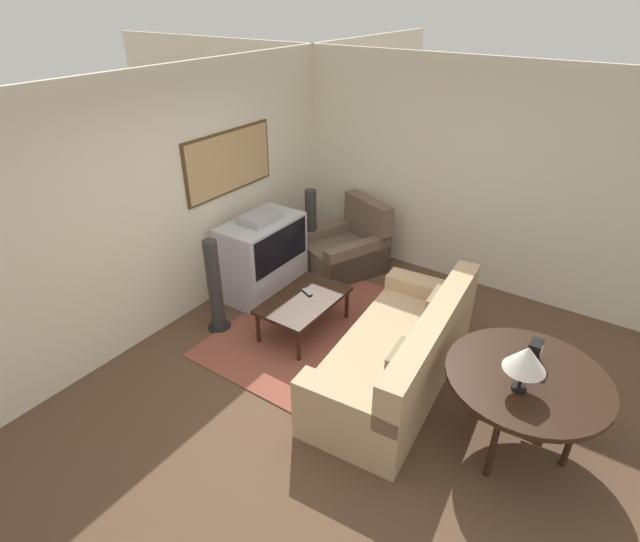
{
  "coord_description": "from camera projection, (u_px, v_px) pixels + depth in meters",
  "views": [
    {
      "loc": [
        -3.09,
        -1.93,
        3.32
      ],
      "look_at": [
        0.63,
        0.63,
        0.75
      ],
      "focal_mm": 28.0,
      "sensor_mm": 36.0,
      "label": 1
    }
  ],
  "objects": [
    {
      "name": "ground_plane",
      "position": [
        337.0,
        383.0,
        4.8
      ],
      "size": [
        12.0,
        12.0,
        0.0
      ],
      "primitive_type": "plane",
      "color": "brown"
    },
    {
      "name": "wall_back",
      "position": [
        168.0,
        204.0,
        5.19
      ],
      "size": [
        12.0,
        0.1,
        2.7
      ],
      "color": "beige",
      "rests_on": "ground_plane"
    },
    {
      "name": "wall_right",
      "position": [
        457.0,
        175.0,
        6.02
      ],
      "size": [
        0.06,
        12.0,
        2.7
      ],
      "color": "beige",
      "rests_on": "ground_plane"
    },
    {
      "name": "area_rug",
      "position": [
        310.0,
        325.0,
        5.62
      ],
      "size": [
        2.38,
        1.56,
        0.01
      ],
      "color": "brown",
      "rests_on": "ground_plane"
    },
    {
      "name": "tv",
      "position": [
        263.0,
        256.0,
        6.03
      ],
      "size": [
        1.03,
        0.6,
        1.04
      ],
      "color": "#B7B7BC",
      "rests_on": "ground_plane"
    },
    {
      "name": "couch",
      "position": [
        399.0,
        356.0,
        4.67
      ],
      "size": [
        2.23,
        1.11,
        0.89
      ],
      "rotation": [
        0.0,
        0.0,
        3.23
      ],
      "color": "tan",
      "rests_on": "ground_plane"
    },
    {
      "name": "armchair",
      "position": [
        346.0,
        250.0,
        6.64
      ],
      "size": [
        1.2,
        1.12,
        0.92
      ],
      "rotation": [
        0.0,
        0.0,
        -1.96
      ],
      "color": "brown",
      "rests_on": "ground_plane"
    },
    {
      "name": "coffee_table",
      "position": [
        304.0,
        302.0,
        5.37
      ],
      "size": [
        1.02,
        0.63,
        0.41
      ],
      "color": "black",
      "rests_on": "ground_plane"
    },
    {
      "name": "console_table",
      "position": [
        527.0,
        382.0,
        3.86
      ],
      "size": [
        1.25,
        1.25,
        0.72
      ],
      "color": "black",
      "rests_on": "ground_plane"
    },
    {
      "name": "table_lamp",
      "position": [
        526.0,
        359.0,
        3.56
      ],
      "size": [
        0.31,
        0.31,
        0.39
      ],
      "color": "black",
      "rests_on": "console_table"
    },
    {
      "name": "mantel_clock",
      "position": [
        534.0,
        352.0,
        3.93
      ],
      "size": [
        0.14,
        0.1,
        0.19
      ],
      "color": "black",
      "rests_on": "console_table"
    },
    {
      "name": "remote",
      "position": [
        307.0,
        292.0,
        5.45
      ],
      "size": [
        0.1,
        0.16,
        0.02
      ],
      "color": "black",
      "rests_on": "coffee_table"
    },
    {
      "name": "speaker_tower_left",
      "position": [
        215.0,
        288.0,
        5.34
      ],
      "size": [
        0.26,
        0.26,
        1.08
      ],
      "color": "black",
      "rests_on": "ground_plane"
    },
    {
      "name": "speaker_tower_right",
      "position": [
        311.0,
        231.0,
        6.62
      ],
      "size": [
        0.26,
        0.26,
        1.08
      ],
      "color": "black",
      "rests_on": "ground_plane"
    }
  ]
}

